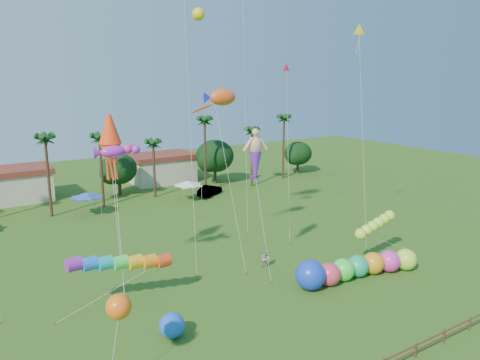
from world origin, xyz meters
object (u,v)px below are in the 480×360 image
spectator_b (266,259)px  blue_ball (172,325)px  car_b (210,190)px  caterpillar_inflatable (353,268)px

spectator_b → blue_ball: 13.88m
car_b → caterpillar_inflatable: caterpillar_inflatable is taller
car_b → blue_ball: size_ratio=2.69×
car_b → caterpillar_inflatable: size_ratio=0.38×
spectator_b → caterpillar_inflatable: caterpillar_inflatable is taller
car_b → blue_ball: bearing=116.9°
car_b → spectator_b: size_ratio=2.74×
spectator_b → caterpillar_inflatable: bearing=-4.9°
spectator_b → blue_ball: blue_ball is taller
car_b → spectator_b: spectator_b is taller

